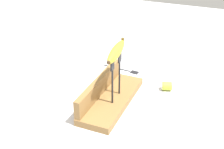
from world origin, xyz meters
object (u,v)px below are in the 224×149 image
at_px(banana_raised_center, 116,52).
at_px(banana_chunk_near, 167,86).
at_px(fork_stand_center, 116,74).
at_px(fork_fallen_near, 125,70).

height_order(banana_raised_center, banana_chunk_near, banana_raised_center).
xyz_separation_m(fork_stand_center, banana_chunk_near, (0.18, -0.16, -0.11)).
relative_size(fork_fallen_near, banana_chunk_near, 3.65).
bearing_deg(banana_raised_center, fork_stand_center, 6.00).
distance_m(fork_stand_center, fork_fallen_near, 0.31).
distance_m(fork_stand_center, banana_chunk_near, 0.26).
height_order(fork_stand_center, fork_fallen_near, fork_stand_center).
bearing_deg(fork_stand_center, fork_fallen_near, 13.79).
relative_size(fork_stand_center, banana_chunk_near, 3.55).
distance_m(banana_raised_center, banana_chunk_near, 0.32).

